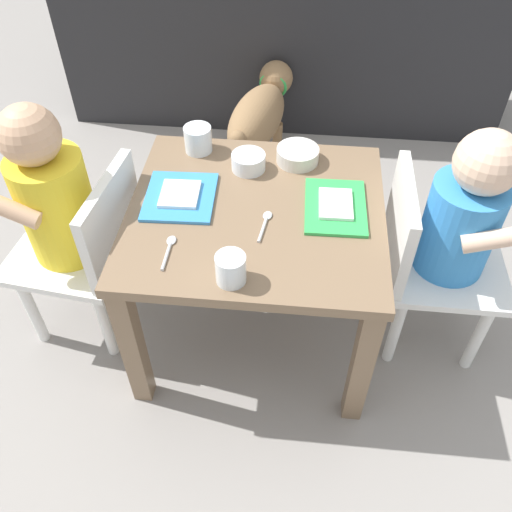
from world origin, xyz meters
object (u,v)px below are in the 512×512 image
at_px(water_cup_left, 231,270).
at_px(veggie_bowl_far, 248,161).
at_px(food_tray_left, 180,196).
at_px(cereal_bowl_left_side, 298,154).
at_px(dog, 260,114).
at_px(food_tray_right, 335,206).
at_px(water_cup_right, 198,141).
at_px(dining_table, 256,234).
at_px(seated_child_left, 62,207).
at_px(spoon_by_left_tray, 265,223).
at_px(seated_child_right, 455,224).
at_px(spoon_by_right_tray, 169,249).

xyz_separation_m(water_cup_left, veggie_bowl_far, (-0.01, 0.36, -0.01)).
height_order(food_tray_left, cereal_bowl_left_side, cereal_bowl_left_side).
relative_size(dog, food_tray_right, 2.53).
bearing_deg(dog, water_cup_right, -101.19).
height_order(cereal_bowl_left_side, veggie_bowl_far, veggie_bowl_far).
xyz_separation_m(food_tray_left, water_cup_left, (0.15, -0.23, 0.02)).
relative_size(dining_table, seated_child_left, 0.87).
bearing_deg(seated_child_left, water_cup_right, 38.50).
distance_m(food_tray_left, spoon_by_left_tray, 0.21).
distance_m(seated_child_right, water_cup_right, 0.64).
bearing_deg(spoon_by_left_tray, cereal_bowl_left_side, 75.94).
height_order(seated_child_right, food_tray_right, seated_child_right).
bearing_deg(dining_table, spoon_by_left_tray, -61.98).
height_order(food_tray_right, water_cup_right, water_cup_right).
relative_size(seated_child_left, water_cup_right, 9.64).
bearing_deg(food_tray_left, cereal_bowl_left_side, 33.01).
bearing_deg(spoon_by_right_tray, water_cup_right, 89.80).
bearing_deg(food_tray_left, spoon_by_left_tray, -18.71).
bearing_deg(seated_child_left, seated_child_right, 2.67).
distance_m(seated_child_right, spoon_by_right_tray, 0.63).
distance_m(seated_child_right, spoon_by_left_tray, 0.43).
bearing_deg(veggie_bowl_far, water_cup_left, -89.18).
bearing_deg(food_tray_right, seated_child_right, 1.49).
xyz_separation_m(food_tray_left, spoon_by_right_tray, (0.01, -0.16, -0.00)).
bearing_deg(dining_table, water_cup_right, 127.92).
bearing_deg(spoon_by_right_tray, seated_child_left, 154.97).
relative_size(spoon_by_left_tray, spoon_by_right_tray, 1.01).
height_order(seated_child_right, veggie_bowl_far, seated_child_right).
distance_m(dog, food_tray_left, 0.75).
relative_size(dog, spoon_by_left_tray, 4.77).
bearing_deg(seated_child_left, cereal_bowl_left_side, 20.89).
bearing_deg(water_cup_left, food_tray_left, 122.18).
bearing_deg(dog, cereal_bowl_left_side, -75.39).
relative_size(water_cup_right, spoon_by_right_tray, 0.69).
bearing_deg(seated_child_right, dining_table, -176.24).
bearing_deg(food_tray_left, veggie_bowl_far, 41.37).
height_order(water_cup_right, cereal_bowl_left_side, water_cup_right).
bearing_deg(seated_child_left, dining_table, 1.57).
distance_m(food_tray_right, veggie_bowl_far, 0.24).
bearing_deg(food_tray_left, food_tray_right, -0.00).
xyz_separation_m(seated_child_left, cereal_bowl_left_side, (0.53, 0.20, 0.04)).
bearing_deg(water_cup_left, water_cup_right, 107.95).
height_order(dog, spoon_by_left_tray, spoon_by_left_tray).
bearing_deg(spoon_by_left_tray, veggie_bowl_far, 106.43).
bearing_deg(dog, water_cup_left, -88.02).
xyz_separation_m(seated_child_right, food_tray_left, (-0.62, -0.01, 0.04)).
bearing_deg(dining_table, veggie_bowl_far, 102.53).
bearing_deg(seated_child_right, dog, 125.49).
bearing_deg(spoon_by_left_tray, spoon_by_right_tray, -152.74).
distance_m(seated_child_left, food_tray_right, 0.62).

